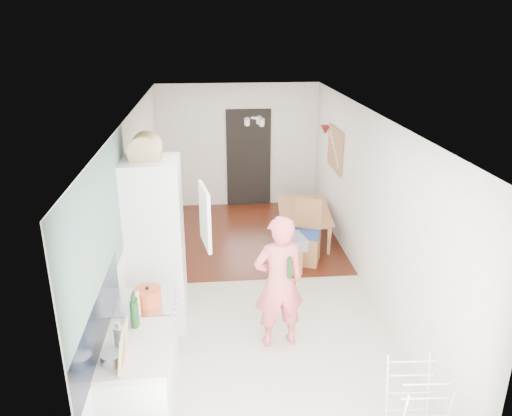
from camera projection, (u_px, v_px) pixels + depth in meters
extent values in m
cube|color=#BFB2A3|center=(254.00, 287.00, 7.24)|extent=(3.20, 7.00, 0.01)
cube|color=#4E1A13|center=(245.00, 235.00, 8.97)|extent=(3.20, 3.30, 0.01)
cube|color=slate|center=(102.00, 226.00, 4.59)|extent=(0.02, 3.00, 1.30)
cube|color=black|center=(99.00, 325.00, 4.32)|extent=(0.02, 1.90, 0.50)
cube|color=black|center=(249.00, 158.00, 10.15)|extent=(0.90, 0.04, 2.00)
cube|color=white|center=(139.00, 390.00, 4.60)|extent=(0.60, 0.90, 0.86)
cube|color=beige|center=(135.00, 348.00, 4.44)|extent=(0.62, 0.92, 0.06)
cube|color=white|center=(148.00, 340.00, 5.30)|extent=(0.60, 0.60, 0.88)
cube|color=silver|center=(145.00, 303.00, 5.14)|extent=(0.60, 0.60, 0.04)
cube|color=white|center=(156.00, 246.00, 6.03)|extent=(0.66, 0.66, 2.15)
cube|color=white|center=(205.00, 216.00, 5.63)|extent=(0.14, 0.56, 0.70)
cube|color=white|center=(179.00, 208.00, 5.89)|extent=(0.02, 0.52, 0.66)
cube|color=tan|center=(335.00, 149.00, 8.61)|extent=(0.03, 0.90, 0.70)
cube|color=#B07B4B|center=(335.00, 149.00, 8.61)|extent=(0.00, 0.94, 0.74)
cone|color=maroon|center=(325.00, 130.00, 9.14)|extent=(0.18, 0.18, 0.16)
imported|color=#EB6164|center=(279.00, 271.00, 5.65)|extent=(0.76, 0.56, 1.92)
imported|color=#B07B4B|center=(305.00, 226.00, 8.80)|extent=(0.86, 1.39, 0.47)
cube|color=gray|center=(291.00, 242.00, 7.45)|extent=(0.47, 0.47, 0.18)
cylinder|color=#C74D23|center=(148.00, 296.00, 5.06)|extent=(0.33, 0.33, 0.16)
cylinder|color=silver|center=(112.00, 358.00, 4.18)|extent=(0.23, 0.23, 0.09)
cylinder|color=#173C18|center=(289.00, 268.00, 5.50)|extent=(0.05, 0.05, 0.25)
cylinder|color=#173C18|center=(134.00, 315.00, 4.64)|extent=(0.08, 0.08, 0.27)
cylinder|color=#173C18|center=(135.00, 311.00, 4.68)|extent=(0.07, 0.07, 0.28)
cylinder|color=beige|center=(119.00, 338.00, 4.36)|extent=(0.10, 0.10, 0.20)
cylinder|color=tan|center=(138.00, 305.00, 4.87)|extent=(0.07, 0.07, 0.20)
cylinder|color=tan|center=(136.00, 309.00, 4.79)|extent=(0.06, 0.06, 0.20)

